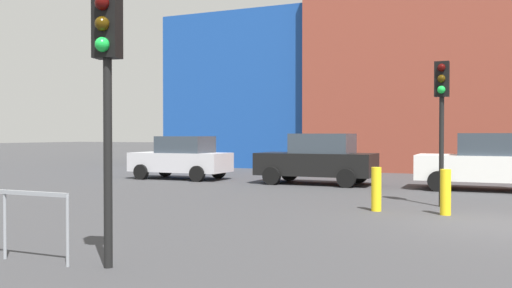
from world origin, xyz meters
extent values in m
plane|color=#38383A|center=(0.00, 0.00, 0.00)|extent=(200.00, 200.00, 0.00)
cube|color=brown|center=(0.00, 20.14, 4.75)|extent=(18.37, 11.81, 9.51)
cube|color=#19479E|center=(-13.60, 20.14, 4.38)|extent=(8.82, 10.63, 8.77)
cube|color=silver|center=(-12.17, 7.21, 0.71)|extent=(4.12, 1.76, 0.78)
cube|color=#333D47|center=(-11.92, 7.21, 1.44)|extent=(2.06, 1.57, 0.69)
cylinder|color=black|center=(-13.49, 6.31, 0.31)|extent=(0.63, 0.22, 0.63)
cylinder|color=black|center=(-13.49, 8.11, 0.31)|extent=(0.63, 0.22, 0.63)
cylinder|color=black|center=(-10.85, 6.31, 0.31)|extent=(0.63, 0.22, 0.63)
cylinder|color=black|center=(-10.85, 8.11, 0.31)|extent=(0.63, 0.22, 0.63)
cube|color=black|center=(-6.27, 7.21, 0.75)|extent=(4.36, 1.87, 0.83)
cube|color=#333D47|center=(-6.01, 7.21, 1.53)|extent=(2.18, 1.66, 0.73)
cylinder|color=black|center=(-7.67, 6.26, 0.33)|extent=(0.66, 0.23, 0.66)
cylinder|color=black|center=(-7.67, 8.17, 0.33)|extent=(0.66, 0.23, 0.66)
cylinder|color=black|center=(-4.87, 6.26, 0.33)|extent=(0.66, 0.23, 0.66)
cylinder|color=black|center=(-4.87, 8.17, 0.33)|extent=(0.66, 0.23, 0.66)
cube|color=white|center=(-0.42, 7.21, 0.75)|extent=(4.38, 1.88, 0.83)
cube|color=#333D47|center=(-0.16, 7.21, 1.53)|extent=(2.19, 1.67, 0.73)
cylinder|color=black|center=(-1.83, 6.25, 0.33)|extent=(0.67, 0.23, 0.67)
cylinder|color=black|center=(-1.83, 8.17, 0.33)|extent=(0.67, 0.23, 0.67)
cylinder|color=black|center=(-5.11, -6.22, 1.45)|extent=(0.12, 0.12, 2.90)
cube|color=black|center=(-5.11, -6.22, 3.35)|extent=(0.40, 0.30, 0.90)
sphere|color=#3C0605|center=(-5.09, -6.35, 3.63)|extent=(0.20, 0.20, 0.20)
sphere|color=#3C2905|center=(-5.09, -6.35, 3.35)|extent=(0.20, 0.20, 0.20)
sphere|color=green|center=(-5.09, -6.35, 3.07)|extent=(0.20, 0.20, 0.20)
cylinder|color=black|center=(-1.42, 2.37, 1.41)|extent=(0.12, 0.12, 2.82)
cube|color=black|center=(-1.42, 2.37, 3.27)|extent=(0.36, 0.24, 0.90)
sphere|color=#3C0605|center=(-1.42, 2.23, 3.55)|extent=(0.20, 0.20, 0.20)
sphere|color=#3C2905|center=(-1.42, 2.23, 3.27)|extent=(0.20, 0.20, 0.20)
sphere|color=green|center=(-1.42, 2.23, 2.99)|extent=(0.20, 0.20, 0.20)
cylinder|color=yellow|center=(-2.79, 0.88, 0.53)|extent=(0.24, 0.24, 1.06)
cylinder|color=yellow|center=(-1.20, 0.86, 0.53)|extent=(0.24, 0.24, 1.05)
cylinder|color=gray|center=(-6.86, -6.41, 0.50)|extent=(0.05, 0.05, 1.00)
cylinder|color=gray|center=(-5.66, -6.41, 0.50)|extent=(0.05, 0.05, 1.00)
camera|label=1|loc=(-0.24, -12.28, 1.85)|focal=38.10mm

